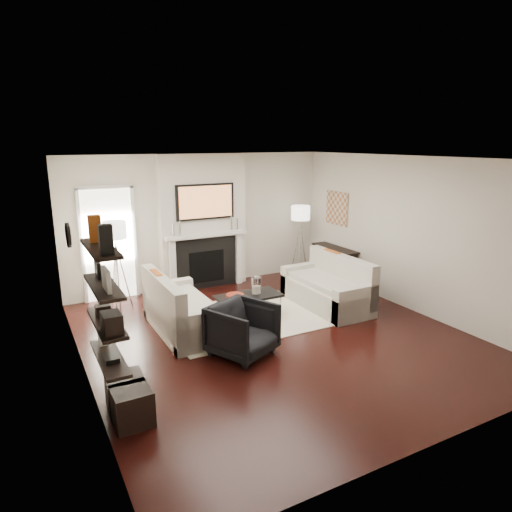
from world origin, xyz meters
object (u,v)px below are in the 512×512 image
lamp_left_shade (114,230)px  ottoman_near (125,392)px  loveseat_left_base (185,318)px  lamp_right_shade (301,213)px  coffee_table (248,296)px  armchair (242,327)px  loveseat_right_base (326,295)px

lamp_left_shade → ottoman_near: bearing=-100.9°
loveseat_left_base → lamp_right_shade: lamp_right_shade is taller
coffee_table → loveseat_left_base: bearing=178.6°
ottoman_near → armchair: bearing=18.5°
coffee_table → lamp_left_shade: bearing=141.2°
loveseat_right_base → lamp_right_shade: bearing=72.2°
loveseat_right_base → ottoman_near: size_ratio=4.50×
loveseat_right_base → lamp_right_shade: size_ratio=4.50×
armchair → lamp_left_shade: 3.06m
coffee_table → lamp_right_shade: 2.80m
loveseat_left_base → ottoman_near: loveseat_left_base is taller
lamp_left_shade → lamp_right_shade: (3.90, 0.10, 0.00)m
loveseat_right_base → lamp_left_shade: lamp_left_shade is taller
ottoman_near → loveseat_left_base: bearing=53.3°
lamp_right_shade → armchair: bearing=-135.2°
loveseat_left_base → ottoman_near: bearing=-126.7°
coffee_table → loveseat_right_base: bearing=-5.2°
loveseat_left_base → coffee_table: (1.13, -0.03, 0.19)m
coffee_table → ottoman_near: coffee_table is taller
armchair → lamp_left_shade: bearing=88.3°
lamp_left_shade → loveseat_left_base: bearing=-64.0°
loveseat_left_base → lamp_right_shade: (3.19, 1.55, 1.24)m
loveseat_left_base → coffee_table: bearing=-1.4°
lamp_right_shade → loveseat_right_base: bearing=-107.8°
loveseat_left_base → armchair: 1.28m
lamp_left_shade → lamp_right_shade: size_ratio=1.00×
loveseat_right_base → lamp_left_shade: 3.92m
lamp_left_shade → lamp_right_shade: bearing=1.5°
loveseat_left_base → lamp_right_shade: 3.76m
loveseat_left_base → lamp_left_shade: bearing=116.0°
coffee_table → armchair: 1.35m
armchair → ottoman_near: bearing=173.3°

